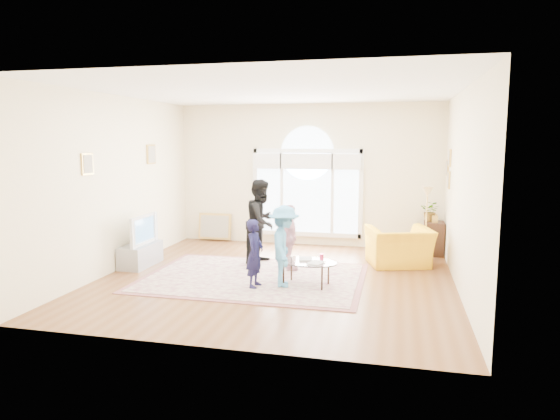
% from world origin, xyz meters
% --- Properties ---
extents(ground, '(6.00, 6.00, 0.00)m').
position_xyz_m(ground, '(0.00, 0.00, 0.00)').
color(ground, brown).
rests_on(ground, ground).
extents(room_shell, '(6.00, 6.00, 6.00)m').
position_xyz_m(room_shell, '(0.01, 2.83, 1.57)').
color(room_shell, beige).
rests_on(room_shell, ground).
extents(area_rug, '(3.60, 2.60, 0.02)m').
position_xyz_m(area_rug, '(-0.39, -0.04, 0.01)').
color(area_rug, '#BFB597').
rests_on(area_rug, ground).
extents(rug_border, '(3.80, 2.80, 0.01)m').
position_xyz_m(rug_border, '(-0.39, -0.04, 0.01)').
color(rug_border, '#875050').
rests_on(rug_border, ground).
extents(tv_console, '(0.45, 1.00, 0.42)m').
position_xyz_m(tv_console, '(-2.75, 0.30, 0.21)').
color(tv_console, gray).
rests_on(tv_console, ground).
extents(television, '(0.16, 0.98, 0.56)m').
position_xyz_m(television, '(-2.74, 0.30, 0.70)').
color(television, black).
rests_on(television, tv_console).
extents(coffee_table, '(1.11, 0.80, 0.54)m').
position_xyz_m(coffee_table, '(0.59, -0.31, 0.40)').
color(coffee_table, silver).
rests_on(coffee_table, ground).
extents(armchair, '(1.38, 1.28, 0.74)m').
position_xyz_m(armchair, '(2.07, 1.44, 0.37)').
color(armchair, yellow).
rests_on(armchair, ground).
extents(side_cabinet, '(0.40, 0.50, 0.70)m').
position_xyz_m(side_cabinet, '(2.78, 2.55, 0.35)').
color(side_cabinet, black).
rests_on(side_cabinet, ground).
extents(floor_lamp, '(0.29, 0.29, 1.51)m').
position_xyz_m(floor_lamp, '(2.58, 1.82, 1.28)').
color(floor_lamp, black).
rests_on(floor_lamp, ground).
extents(plant_pedestal, '(0.20, 0.20, 0.70)m').
position_xyz_m(plant_pedestal, '(2.70, 2.63, 0.35)').
color(plant_pedestal, white).
rests_on(plant_pedestal, ground).
extents(potted_plant, '(0.48, 0.45, 0.43)m').
position_xyz_m(potted_plant, '(2.70, 2.63, 0.91)').
color(potted_plant, '#33722D').
rests_on(potted_plant, plant_pedestal).
extents(leaning_picture, '(0.80, 0.14, 0.62)m').
position_xyz_m(leaning_picture, '(-2.22, 2.90, 0.00)').
color(leaning_picture, tan).
rests_on(leaning_picture, ground).
extents(child_navy, '(0.29, 0.42, 1.11)m').
position_xyz_m(child_navy, '(-0.20, -0.59, 0.57)').
color(child_navy, '#131235').
rests_on(child_navy, area_rug).
extents(child_black, '(0.79, 0.92, 1.63)m').
position_xyz_m(child_black, '(-0.53, 1.01, 0.83)').
color(child_black, black).
rests_on(child_black, area_rug).
extents(child_pink, '(0.50, 0.77, 1.21)m').
position_xyz_m(child_pink, '(0.12, 0.59, 0.63)').
color(child_pink, '#DCA1B1').
rests_on(child_pink, area_rug).
extents(child_blue, '(0.67, 0.95, 1.33)m').
position_xyz_m(child_blue, '(0.24, -0.43, 0.68)').
color(child_blue, '#4C9BD2').
rests_on(child_blue, area_rug).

